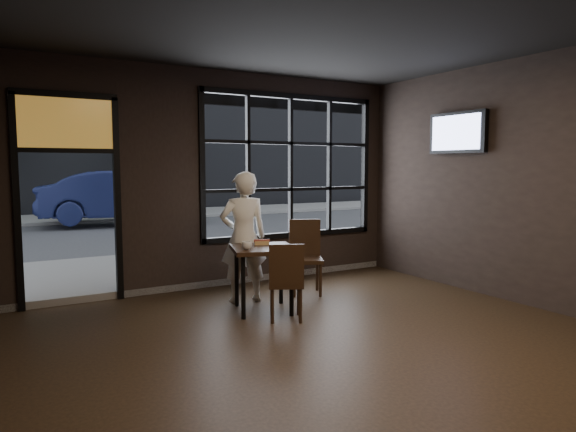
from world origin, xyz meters
TOP-DOWN VIEW (x-y plane):
  - floor at (0.00, 0.00)m, footprint 6.00×7.00m
  - ceiling at (0.00, 0.00)m, footprint 6.00×7.00m
  - wall_right at (3.00, 0.00)m, footprint 0.04×7.00m
  - window_frame at (1.20, 3.50)m, footprint 3.06×0.12m
  - stained_transom at (-2.10, 3.50)m, footprint 1.20×0.06m
  - street_asphalt at (0.00, 24.00)m, footprint 60.00×41.00m
  - building_across at (0.00, 23.00)m, footprint 28.00×12.00m
  - cafe_table at (-0.08, 1.98)m, footprint 0.94×0.94m
  - chair_near at (-0.02, 1.53)m, footprint 0.54×0.54m
  - chair_window at (0.84, 2.45)m, footprint 0.60×0.60m
  - man at (-0.10, 2.51)m, footprint 0.70×0.52m
  - hotdog at (-0.02, 2.13)m, footprint 0.22×0.16m
  - cup at (-0.35, 1.88)m, footprint 0.13×0.13m
  - tv at (2.93, 1.66)m, footprint 0.11×1.01m
  - navy_car at (0.46, 12.44)m, footprint 4.96×2.45m
  - tree_right at (2.28, 15.12)m, footprint 2.13×2.13m

SIDE VIEW (x-z plane):
  - street_asphalt at x=0.00m, z-range -0.04..0.00m
  - floor at x=0.00m, z-range -0.02..0.00m
  - cafe_table at x=-0.08m, z-range 0.00..0.81m
  - chair_near at x=-0.02m, z-range 0.00..0.92m
  - chair_window at x=0.84m, z-range 0.00..1.04m
  - hotdog at x=-0.02m, z-range 0.81..0.87m
  - cup at x=-0.35m, z-range 0.81..0.91m
  - man at x=-0.10m, z-range 0.00..1.73m
  - navy_car at x=0.46m, z-range 0.10..1.66m
  - wall_right at x=3.00m, z-range 0.00..3.20m
  - window_frame at x=1.20m, z-range 0.66..2.94m
  - tv at x=2.93m, z-range 1.99..2.58m
  - stained_transom at x=-2.10m, z-range 2.00..2.70m
  - tree_right at x=2.28m, z-range 0.74..4.38m
  - ceiling at x=0.00m, z-range 3.20..3.22m
  - building_across at x=0.00m, z-range 0.00..15.00m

